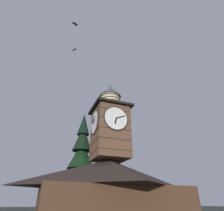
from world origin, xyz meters
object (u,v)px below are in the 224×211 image
(pine_tree_behind, at_px, (80,170))
(flying_bird_low, at_px, (75,24))
(clock_tower, at_px, (110,124))
(moon, at_px, (102,165))
(building_main, at_px, (109,193))
(flying_bird_high, at_px, (75,49))

(pine_tree_behind, relative_size, flying_bird_low, 21.71)
(clock_tower, xyz_separation_m, moon, (-13.40, -43.53, 3.52))
(pine_tree_behind, relative_size, moon, 6.10)
(moon, bearing_deg, building_main, 72.77)
(building_main, height_order, pine_tree_behind, pine_tree_behind)
(clock_tower, distance_m, moon, 45.68)
(pine_tree_behind, distance_m, flying_bird_high, 15.11)
(moon, distance_m, flying_bird_low, 51.50)
(clock_tower, distance_m, flying_bird_high, 10.28)
(clock_tower, bearing_deg, pine_tree_behind, -75.33)
(moon, bearing_deg, pine_tree_behind, 68.05)
(flying_bird_low, bearing_deg, pine_tree_behind, -110.83)
(building_main, relative_size, clock_tower, 1.42)
(pine_tree_behind, bearing_deg, flying_bird_low, 69.17)
(clock_tower, relative_size, pine_tree_behind, 0.66)
(flying_bird_high, bearing_deg, pine_tree_behind, -115.89)
(clock_tower, bearing_deg, building_main, 31.38)
(clock_tower, xyz_separation_m, flying_bird_low, (5.53, 4.02, 9.23))
(building_main, bearing_deg, pine_tree_behind, -76.50)
(moon, height_order, flying_bird_low, flying_bird_low)
(pine_tree_behind, distance_m, flying_bird_low, 17.28)
(building_main, xyz_separation_m, flying_bird_low, (5.41, 3.95, 16.14))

